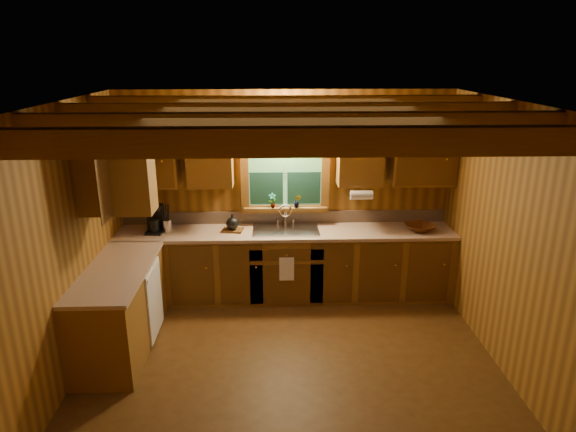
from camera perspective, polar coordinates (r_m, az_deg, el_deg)
The scene contains 20 objects.
room at distance 4.61m, azimuth 0.34°, elevation -3.68°, with size 4.20×4.20×4.20m.
ceiling_beams at distance 4.32m, azimuth 0.37°, elevation 11.15°, with size 4.20×2.54×0.18m.
base_cabinets at distance 6.14m, azimuth -4.80°, elevation -6.82°, with size 4.20×2.22×0.86m.
countertop at distance 5.97m, azimuth -4.77°, elevation -2.87°, with size 4.20×2.24×0.04m.
backsplash at distance 6.49m, azimuth -0.33°, elevation -0.13°, with size 4.20×0.02×0.16m, color tan.
dishwasher_panel at distance 5.74m, azimuth -14.99°, elevation -9.29°, with size 0.02×0.60×0.80m, color white.
upper_cabinets at distance 5.84m, azimuth -5.79°, elevation 6.43°, with size 4.19×1.77×0.78m.
window at distance 6.33m, azimuth -0.33°, elevation 4.55°, with size 1.12×0.08×1.00m.
window_sill at distance 6.39m, azimuth -0.31°, elevation 0.88°, with size 1.06×0.14×0.04m, color brown.
wall_sconce at distance 6.09m, azimuth -0.31°, elevation 10.10°, with size 0.45×0.21×0.17m.
paper_towel_roll at distance 6.14m, azimuth 8.39°, elevation 2.39°, with size 0.11×0.11×0.27m, color white.
dish_towel at distance 6.08m, azimuth -0.15°, elevation -6.08°, with size 0.18×0.01×0.30m, color white.
sink at distance 6.27m, azimuth -0.25°, elevation -2.01°, with size 0.82×0.48×0.43m.
coffee_maker at distance 6.37m, azimuth -14.98°, elevation -0.29°, with size 0.19×0.25×0.35m.
utensil_crock at distance 6.36m, azimuth -13.67°, elevation -1.00°, with size 0.12×0.12×0.35m.
cutting_board at distance 6.26m, azimuth -6.36°, elevation -1.62°, with size 0.25×0.18×0.02m, color #563412.
teakettle at distance 6.23m, azimuth -6.39°, elevation -0.85°, with size 0.15×0.15×0.20m.
wicker_basket at distance 6.44m, azimuth 14.79°, elevation -1.28°, with size 0.34×0.34×0.08m, color #48230C.
potted_plant_left at distance 6.32m, azimuth -1.78°, elevation 1.78°, with size 0.10×0.07×0.19m, color #563412.
potted_plant_right at distance 6.33m, azimuth 1.06°, elevation 1.71°, with size 0.09×0.08×0.17m, color #563412.
Camera 1 is at (-0.17, -4.28, 3.01)m, focal length 31.13 mm.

